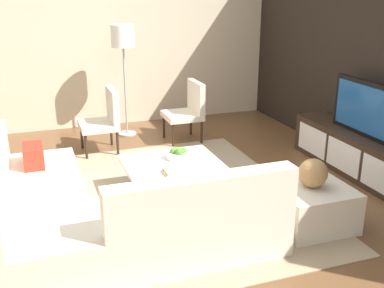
{
  "coord_description": "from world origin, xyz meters",
  "views": [
    {
      "loc": [
        4.3,
        -1.27,
        2.2
      ],
      "look_at": [
        -0.3,
        0.37,
        0.52
      ],
      "focal_mm": 43.72,
      "sensor_mm": 36.0,
      "label": 1
    }
  ],
  "objects_px": {
    "accent_chair_near": "(105,117)",
    "fruit_bowl": "(178,154)",
    "media_console": "(359,155)",
    "sectional_couch": "(95,212)",
    "television": "(365,108)",
    "accent_chair_far": "(188,108)",
    "ottoman": "(310,206)",
    "decorative_ball": "(313,173)",
    "floor_lamp": "(123,42)",
    "coffee_table": "(175,181)",
    "book_stack": "(170,172)"
  },
  "relations": [
    {
      "from": "television",
      "to": "decorative_ball",
      "type": "distance_m",
      "value": 1.58
    },
    {
      "from": "floor_lamp",
      "to": "decorative_ball",
      "type": "xyz_separation_m",
      "value": [
        3.4,
        1.04,
        -0.86
      ]
    },
    {
      "from": "television",
      "to": "sectional_couch",
      "type": "height_order",
      "value": "television"
    },
    {
      "from": "floor_lamp",
      "to": "fruit_bowl",
      "type": "xyz_separation_m",
      "value": [
        2.22,
        0.11,
        -0.97
      ]
    },
    {
      "from": "sectional_couch",
      "to": "accent_chair_near",
      "type": "distance_m",
      "value": 2.42
    },
    {
      "from": "ottoman",
      "to": "fruit_bowl",
      "type": "relative_size",
      "value": 2.5
    },
    {
      "from": "decorative_ball",
      "to": "book_stack",
      "type": "bearing_deg",
      "value": -123.85
    },
    {
      "from": "coffee_table",
      "to": "accent_chair_near",
      "type": "relative_size",
      "value": 1.2
    },
    {
      "from": "coffee_table",
      "to": "decorative_ball",
      "type": "bearing_deg",
      "value": 45.89
    },
    {
      "from": "media_console",
      "to": "fruit_bowl",
      "type": "relative_size",
      "value": 7.59
    },
    {
      "from": "book_stack",
      "to": "fruit_bowl",
      "type": "bearing_deg",
      "value": 151.33
    },
    {
      "from": "book_stack",
      "to": "accent_chair_far",
      "type": "bearing_deg",
      "value": 156.11
    },
    {
      "from": "television",
      "to": "ottoman",
      "type": "relative_size",
      "value": 1.51
    },
    {
      "from": "television",
      "to": "accent_chair_far",
      "type": "distance_m",
      "value": 2.47
    },
    {
      "from": "ottoman",
      "to": "book_stack",
      "type": "bearing_deg",
      "value": -123.85
    },
    {
      "from": "ottoman",
      "to": "book_stack",
      "type": "height_order",
      "value": "book_stack"
    },
    {
      "from": "media_console",
      "to": "fruit_bowl",
      "type": "height_order",
      "value": "fruit_bowl"
    },
    {
      "from": "accent_chair_near",
      "to": "fruit_bowl",
      "type": "xyz_separation_m",
      "value": [
        1.57,
        0.54,
        -0.06
      ]
    },
    {
      "from": "accent_chair_near",
      "to": "sectional_couch",
      "type": "bearing_deg",
      "value": -21.16
    },
    {
      "from": "coffee_table",
      "to": "fruit_bowl",
      "type": "relative_size",
      "value": 3.74
    },
    {
      "from": "coffee_table",
      "to": "accent_chair_far",
      "type": "height_order",
      "value": "accent_chair_far"
    },
    {
      "from": "media_console",
      "to": "sectional_couch",
      "type": "height_order",
      "value": "sectional_couch"
    },
    {
      "from": "coffee_table",
      "to": "ottoman",
      "type": "bearing_deg",
      "value": 45.89
    },
    {
      "from": "fruit_bowl",
      "to": "decorative_ball",
      "type": "distance_m",
      "value": 1.5
    },
    {
      "from": "media_console",
      "to": "accent_chair_far",
      "type": "distance_m",
      "value": 2.46
    },
    {
      "from": "television",
      "to": "decorative_ball",
      "type": "xyz_separation_m",
      "value": [
        0.9,
        -1.27,
        -0.29
      ]
    },
    {
      "from": "ottoman",
      "to": "book_stack",
      "type": "relative_size",
      "value": 3.42
    },
    {
      "from": "media_console",
      "to": "accent_chair_far",
      "type": "bearing_deg",
      "value": -142.12
    },
    {
      "from": "media_console",
      "to": "decorative_ball",
      "type": "distance_m",
      "value": 1.58
    },
    {
      "from": "sectional_couch",
      "to": "fruit_bowl",
      "type": "xyz_separation_m",
      "value": [
        -0.78,
        1.04,
        0.15
      ]
    },
    {
      "from": "ottoman",
      "to": "fruit_bowl",
      "type": "bearing_deg",
      "value": -141.59
    },
    {
      "from": "fruit_bowl",
      "to": "floor_lamp",
      "type": "bearing_deg",
      "value": -177.14
    },
    {
      "from": "floor_lamp",
      "to": "book_stack",
      "type": "xyz_separation_m",
      "value": [
        2.63,
        -0.11,
        -1.0
      ]
    },
    {
      "from": "coffee_table",
      "to": "decorative_ball",
      "type": "xyz_separation_m",
      "value": [
        1.0,
        1.03,
        0.34
      ]
    },
    {
      "from": "floor_lamp",
      "to": "book_stack",
      "type": "distance_m",
      "value": 2.81
    },
    {
      "from": "media_console",
      "to": "ottoman",
      "type": "bearing_deg",
      "value": -54.57
    },
    {
      "from": "media_console",
      "to": "decorative_ball",
      "type": "height_order",
      "value": "decorative_ball"
    },
    {
      "from": "television",
      "to": "sectional_couch",
      "type": "relative_size",
      "value": 0.44
    },
    {
      "from": "sectional_couch",
      "to": "accent_chair_near",
      "type": "relative_size",
      "value": 2.77
    },
    {
      "from": "coffee_table",
      "to": "fruit_bowl",
      "type": "xyz_separation_m",
      "value": [
        -0.18,
        0.1,
        0.23
      ]
    },
    {
      "from": "coffee_table",
      "to": "book_stack",
      "type": "bearing_deg",
      "value": -28.09
    },
    {
      "from": "television",
      "to": "floor_lamp",
      "type": "bearing_deg",
      "value": -137.26
    },
    {
      "from": "ottoman",
      "to": "sectional_couch",
      "type": "bearing_deg",
      "value": -101.26
    },
    {
      "from": "sectional_couch",
      "to": "book_stack",
      "type": "distance_m",
      "value": 0.91
    },
    {
      "from": "accent_chair_near",
      "to": "coffee_table",
      "type": "bearing_deg",
      "value": 4.86
    },
    {
      "from": "media_console",
      "to": "television",
      "type": "relative_size",
      "value": 2.01
    },
    {
      "from": "ottoman",
      "to": "floor_lamp",
      "type": "bearing_deg",
      "value": -162.93
    },
    {
      "from": "book_stack",
      "to": "decorative_ball",
      "type": "bearing_deg",
      "value": 56.15
    },
    {
      "from": "floor_lamp",
      "to": "ottoman",
      "type": "bearing_deg",
      "value": 17.07
    },
    {
      "from": "fruit_bowl",
      "to": "book_stack",
      "type": "bearing_deg",
      "value": -28.67
    }
  ]
}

